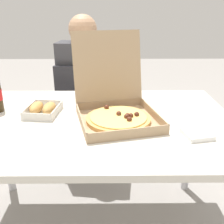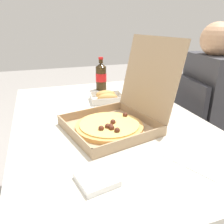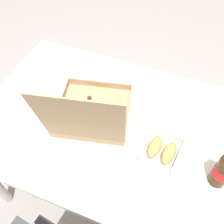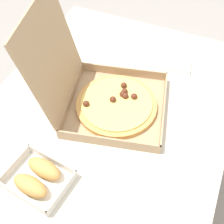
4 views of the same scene
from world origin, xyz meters
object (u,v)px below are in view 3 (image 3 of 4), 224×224
object	(u,v)px
bread_side_box	(162,150)
napkin_pile	(52,75)
paper_menu	(15,126)
cola_bottle	(224,170)
pizza_box_open	(92,112)

from	to	relation	value
bread_side_box	napkin_pile	distance (m)	0.74
paper_menu	bread_side_box	bearing A→B (deg)	165.63
cola_bottle	napkin_pile	world-z (taller)	cola_bottle
cola_bottle	paper_menu	world-z (taller)	cola_bottle
pizza_box_open	napkin_pile	bearing A→B (deg)	-28.97
bread_side_box	cola_bottle	bearing A→B (deg)	171.25
paper_menu	napkin_pile	xyz separation A→B (m)	(0.01, -0.37, 0.01)
pizza_box_open	bread_side_box	distance (m)	0.37
pizza_box_open	napkin_pile	world-z (taller)	pizza_box_open
bread_side_box	cola_bottle	size ratio (longest dim) A/B	0.92
napkin_pile	cola_bottle	bearing A→B (deg)	163.11
pizza_box_open	cola_bottle	bearing A→B (deg)	170.52
pizza_box_open	paper_menu	xyz separation A→B (m)	(0.33, 0.18, -0.05)
pizza_box_open	napkin_pile	xyz separation A→B (m)	(0.33, -0.18, -0.04)
bread_side_box	paper_menu	size ratio (longest dim) A/B	0.98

